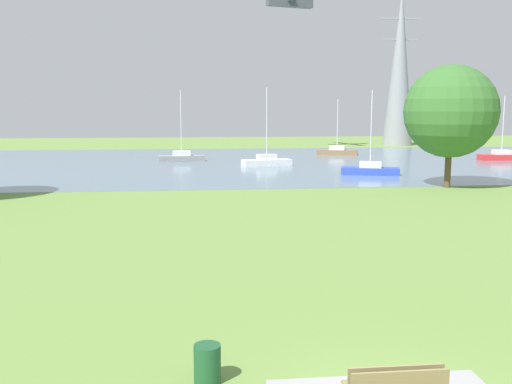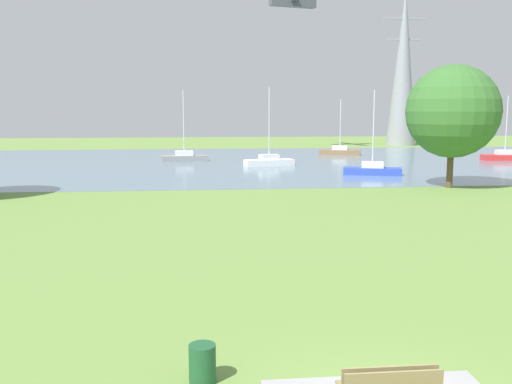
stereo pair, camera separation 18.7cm
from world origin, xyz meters
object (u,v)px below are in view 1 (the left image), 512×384
Objects in this scene: sailboat_brown at (337,151)px; sailboat_white at (267,161)px; sailboat_gray at (182,157)px; light_aircraft at (289,2)px; sailboat_red at (501,156)px; tree_west_far at (451,111)px; sailboat_blue at (370,169)px; electricity_pylon at (400,67)px; litter_bin at (207,364)px.

sailboat_white reaches higher than sailboat_brown.
sailboat_brown is 0.89× the size of sailboat_gray.
sailboat_brown is 0.79× the size of light_aircraft.
sailboat_gray is 1.08× the size of sailboat_red.
tree_west_far reaches higher than sailboat_red.
sailboat_blue is at bearing -86.39° from light_aircraft.
sailboat_brown is 21.84m from light_aircraft.
electricity_pylon is (31.83, 23.32, 11.14)m from sailboat_gray.
electricity_pylon is (13.49, 16.87, 11.15)m from sailboat_brown.
electricity_pylon is (12.68, 45.53, 6.26)m from tree_west_far.
litter_bin is at bearing -100.73° from light_aircraft.
sailboat_red is at bearing -42.96° from light_aircraft.
sailboat_gray is at bearing -130.34° from light_aircraft.
light_aircraft reaches higher than sailboat_gray.
sailboat_gray is at bearing -143.77° from electricity_pylon.
sailboat_gray is at bearing 146.26° from sailboat_white.
sailboat_red reaches higher than litter_bin.
sailboat_red is (32.79, 47.67, 0.06)m from litter_bin.
litter_bin is 0.03× the size of electricity_pylon.
light_aircraft reaches higher than sailboat_white.
electricity_pylon reaches higher than litter_bin.
sailboat_blue is (14.54, 35.75, 0.06)m from litter_bin.
tree_west_far is at bearing -49.24° from sailboat_gray.
sailboat_gray is 34.35m from sailboat_red.
sailboat_red is (34.28, -2.22, -0.01)m from sailboat_gray.
electricity_pylon is 2.76× the size of light_aircraft.
litter_bin is 57.86m from sailboat_red.
sailboat_gray is 0.32× the size of electricity_pylon.
sailboat_gray is 0.86× the size of tree_west_far.
sailboat_gray is at bearing 176.30° from sailboat_red.
sailboat_gray is 41.00m from electricity_pylon.
sailboat_red is at bearing -84.52° from electricity_pylon.
sailboat_red is at bearing 33.14° from sailboat_blue.
sailboat_gray reaches higher than sailboat_brown.
light_aircraft is (-17.74, -6.74, 7.72)m from electricity_pylon.
tree_west_far reaches higher than sailboat_white.
sailboat_red is at bearing 7.34° from sailboat_white.
sailboat_white reaches higher than sailboat_gray.
sailboat_blue is (16.02, -14.14, -0.00)m from sailboat_gray.
litter_bin is 0.09× the size of tree_west_far.
sailboat_red is 27.97m from electricity_pylon.
sailboat_red is 21.80m from sailboat_blue.
sailboat_gray is (-8.32, 5.56, -0.00)m from sailboat_white.
sailboat_brown reaches higher than litter_bin.
sailboat_white is 1.07× the size of sailboat_blue.
light_aircraft is (-1.94, 30.72, 18.87)m from sailboat_blue.
sailboat_brown is at bearing 151.46° from sailboat_red.
tree_west_far is at bearing -68.86° from sailboat_blue.
sailboat_brown is at bearing 50.19° from sailboat_white.
sailboat_brown is 24.31m from electricity_pylon.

